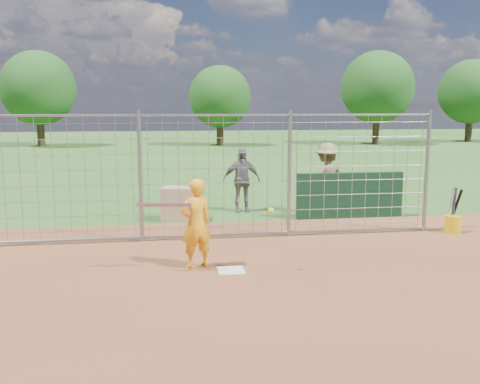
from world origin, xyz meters
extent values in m
plane|color=#2D591E|center=(0.00, 0.00, 0.00)|extent=(100.00, 100.00, 0.00)
plane|color=brown|center=(0.00, -3.00, 0.01)|extent=(18.00, 18.00, 0.00)
cube|color=silver|center=(0.00, -0.20, 0.01)|extent=(0.43, 0.43, 0.02)
cube|color=#11381E|center=(3.40, 3.60, 0.55)|extent=(2.60, 0.20, 1.10)
imported|color=#FFA316|center=(-0.54, 0.10, 0.75)|extent=(0.64, 0.53, 1.51)
imported|color=slate|center=(0.93, 4.74, 0.82)|extent=(0.98, 0.46, 1.64)
imported|color=olive|center=(3.00, 4.18, 0.89)|extent=(1.29, 0.96, 1.77)
cube|color=tan|center=(-0.69, 3.85, 0.40)|extent=(0.89, 0.69, 0.80)
cylinder|color=silver|center=(-1.06, -0.20, 1.14)|extent=(0.86, 0.18, 0.06)
sphere|color=#D4FF1A|center=(0.62, -0.39, 1.03)|extent=(0.10, 0.10, 0.10)
cylinder|color=yellow|center=(5.03, 1.75, 0.19)|extent=(0.34, 0.34, 0.38)
cylinder|color=silver|center=(4.98, 1.80, 0.55)|extent=(0.09, 0.30, 0.83)
cylinder|color=navy|center=(5.05, 1.80, 0.55)|extent=(0.08, 0.12, 0.85)
cylinder|color=black|center=(5.10, 1.80, 0.55)|extent=(0.11, 0.36, 0.81)
cylinder|color=gray|center=(-1.50, 2.00, 1.30)|extent=(0.08, 0.08, 2.60)
cylinder|color=gray|center=(1.50, 2.00, 1.30)|extent=(0.08, 0.08, 2.60)
cylinder|color=gray|center=(4.50, 2.00, 1.30)|extent=(0.08, 0.08, 2.60)
cylinder|color=gray|center=(0.00, 2.00, 2.50)|extent=(9.00, 0.05, 0.05)
cylinder|color=gray|center=(0.00, 2.00, 0.08)|extent=(9.00, 0.05, 0.05)
cube|color=gray|center=(0.00, 2.00, 1.25)|extent=(9.00, 0.02, 2.50)
cylinder|color=#3F2B19|center=(-9.00, 29.00, 1.26)|extent=(0.50, 0.50, 2.52)
sphere|color=#26561E|center=(-9.00, 29.00, 3.85)|extent=(4.90, 4.90, 4.90)
cylinder|color=#3F2B19|center=(3.00, 28.00, 1.08)|extent=(0.50, 0.50, 2.16)
sphere|color=#26561E|center=(3.00, 28.00, 3.30)|extent=(4.20, 4.20, 4.20)
cylinder|color=#3F2B19|center=(14.00, 27.50, 1.30)|extent=(0.50, 0.50, 2.59)
sphere|color=#26561E|center=(14.00, 27.50, 3.96)|extent=(5.04, 5.04, 5.04)
cylinder|color=#3F2B19|center=(22.00, 29.00, 1.22)|extent=(0.50, 0.50, 2.45)
sphere|color=#26561E|center=(22.00, 29.00, 3.74)|extent=(4.76, 4.76, 4.76)
camera|label=1|loc=(-1.10, -8.57, 2.68)|focal=40.00mm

